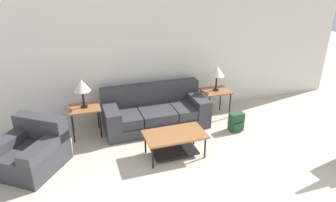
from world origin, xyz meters
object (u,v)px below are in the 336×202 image
couch (155,112)px  table_lamp_left (82,86)px  armchair (31,152)px  side_table_right (216,93)px  table_lamp_right (217,71)px  side_table_left (85,110)px  backpack (236,122)px  coffee_table (175,139)px

couch → table_lamp_left: 1.60m
armchair → side_table_right: bearing=12.2°
table_lamp_left → table_lamp_right: same height
armchair → table_lamp_right: bearing=12.2°
side_table_left → table_lamp_left: (-0.00, -0.00, 0.50)m
armchair → backpack: armchair is taller
coffee_table → table_lamp_right: bearing=41.6°
couch → coffee_table: bearing=-89.8°
coffee_table → table_lamp_right: size_ratio=1.90×
side_table_left → backpack: (2.92, -0.78, -0.36)m
side_table_right → backpack: 0.87m
table_lamp_left → couch: bearing=-0.5°
coffee_table → side_table_right: bearing=41.6°
couch → table_lamp_right: 1.60m
side_table_left → couch: bearing=-0.5°
armchair → coffee_table: 2.39m
backpack → table_lamp_left: bearing=165.0°
coffee_table → table_lamp_right: table_lamp_right is taller
table_lamp_right → armchair: bearing=-167.8°
table_lamp_right → side_table_right: bearing=116.6°
armchair → coffee_table: (2.35, -0.43, 0.04)m
side_table_left → backpack: 3.04m
side_table_right → table_lamp_left: size_ratio=1.09×
couch → side_table_right: bearing=0.5°
armchair → coffee_table: armchair is taller
table_lamp_left → backpack: table_lamp_left is taller
side_table_left → side_table_right: (2.81, 0.00, 0.00)m
side_table_right → couch: bearing=-179.5°
armchair → side_table_right: armchair is taller
couch → side_table_left: couch is taller
armchair → table_lamp_right: table_lamp_right is taller
table_lamp_right → backpack: 1.16m
table_lamp_right → backpack: size_ratio=1.46×
couch → table_lamp_right: bearing=0.5°
couch → backpack: bearing=-26.9°
armchair → table_lamp_left: 1.46m
armchair → side_table_right: size_ratio=2.18×
coffee_table → table_lamp_left: size_ratio=1.90×
side_table_right → backpack: side_table_right is taller
side_table_left → side_table_right: size_ratio=1.00×
couch → side_table_right: couch is taller
coffee_table → side_table_right: side_table_right is taller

